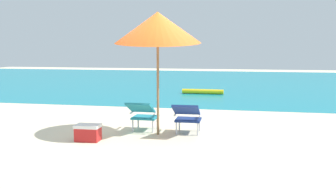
{
  "coord_description": "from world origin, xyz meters",
  "views": [
    {
      "loc": [
        1.61,
        -7.59,
        1.78
      ],
      "look_at": [
        0.0,
        0.43,
        0.75
      ],
      "focal_mm": 39.85,
      "sensor_mm": 36.0,
      "label": 1
    }
  ],
  "objects_px": {
    "lounge_chair_left": "(143,113)",
    "beach_umbrella_center": "(158,28)",
    "cooler_box": "(88,133)",
    "lounge_chair_right": "(187,115)",
    "swim_buoy": "(203,91)"
  },
  "relations": [
    {
      "from": "swim_buoy",
      "to": "beach_umbrella_center",
      "type": "height_order",
      "value": "beach_umbrella_center"
    },
    {
      "from": "beach_umbrella_center",
      "to": "cooler_box",
      "type": "xyz_separation_m",
      "value": [
        -1.2,
        -0.8,
        -2.01
      ]
    },
    {
      "from": "lounge_chair_right",
      "to": "cooler_box",
      "type": "distance_m",
      "value": 2.01
    },
    {
      "from": "swim_buoy",
      "to": "lounge_chair_left",
      "type": "distance_m",
      "value": 6.81
    },
    {
      "from": "swim_buoy",
      "to": "lounge_chair_left",
      "type": "bearing_deg",
      "value": -94.63
    },
    {
      "from": "lounge_chair_right",
      "to": "swim_buoy",
      "type": "bearing_deg",
      "value": 93.42
    },
    {
      "from": "lounge_chair_right",
      "to": "cooler_box",
      "type": "xyz_separation_m",
      "value": [
        -1.79,
        -0.89,
        -0.24
      ]
    },
    {
      "from": "lounge_chair_left",
      "to": "lounge_chair_right",
      "type": "xyz_separation_m",
      "value": [
        0.96,
        -0.08,
        0.0
      ]
    },
    {
      "from": "swim_buoy",
      "to": "lounge_chair_right",
      "type": "relative_size",
      "value": 1.81
    },
    {
      "from": "lounge_chair_left",
      "to": "beach_umbrella_center",
      "type": "distance_m",
      "value": 1.82
    },
    {
      "from": "lounge_chair_left",
      "to": "beach_umbrella_center",
      "type": "relative_size",
      "value": 0.34
    },
    {
      "from": "swim_buoy",
      "to": "cooler_box",
      "type": "relative_size",
      "value": 3.33
    },
    {
      "from": "swim_buoy",
      "to": "lounge_chair_left",
      "type": "height_order",
      "value": "lounge_chair_left"
    },
    {
      "from": "cooler_box",
      "to": "swim_buoy",
      "type": "bearing_deg",
      "value": 79.9
    },
    {
      "from": "lounge_chair_left",
      "to": "cooler_box",
      "type": "height_order",
      "value": "lounge_chair_left"
    }
  ]
}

